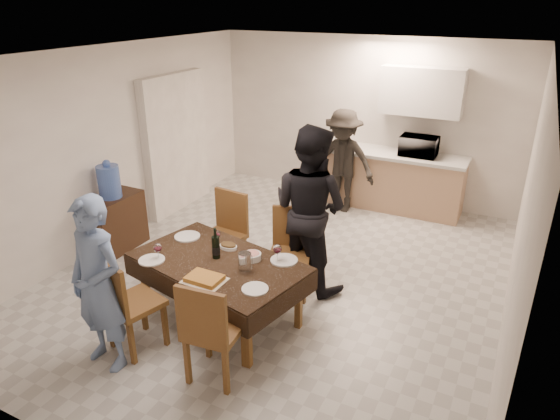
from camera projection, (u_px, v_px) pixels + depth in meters
The scene contains 33 objects.
floor at pixel (282, 274), 6.13m from camera, with size 5.00×6.00×0.02m, color #B7B7B2.
ceiling at pixel (282, 54), 5.10m from camera, with size 5.00×6.00×0.02m, color white.
wall_back at pixel (364, 119), 8.07m from camera, with size 5.00×0.02×2.60m, color silver.
wall_front at pixel (71, 314), 3.15m from camera, with size 5.00×0.02×2.60m, color silver.
wall_left at pixel (114, 146), 6.64m from camera, with size 0.02×6.00×2.60m, color silver.
wall_right at pixel (525, 214), 4.58m from camera, with size 0.02×6.00×2.60m, color silver.
stub_partition at pixel (176, 143), 7.69m from camera, with size 0.15×1.40×2.10m, color white.
kitchen_base_cabinet at pixel (391, 182), 7.91m from camera, with size 2.20×0.60×0.86m, color #A07D60.
kitchen_worktop at pixel (393, 154), 7.73m from camera, with size 2.24×0.64×0.05m, color beige.
upper_cabinet at pixel (422, 91), 7.34m from camera, with size 1.20×0.34×0.70m, color silver.
dining_table at pixel (218, 263), 5.06m from camera, with size 1.92×1.37×0.68m.
chair_near_left at pixel (126, 297), 4.57m from camera, with size 0.56×0.57×0.54m.
chair_near_right at pixel (208, 323), 4.19m from camera, with size 0.50×0.51×0.55m.
chair_far_left at pixel (216, 231), 5.79m from camera, with size 0.52×0.52×0.56m.
chair_far_right at pixel (286, 249), 5.43m from camera, with size 0.57×0.58×0.54m.
console at pixel (115, 223), 6.61m from camera, with size 0.40×0.81×0.75m, color #311D10.
water_jug at pixel (109, 182), 6.37m from camera, with size 0.28×0.28×0.42m, color #486DC6.
wine_bottle at pixel (216, 243), 5.04m from camera, with size 0.08×0.08×0.33m, color black, non-canonical shape.
water_pitcher at pixel (245, 262), 4.82m from camera, with size 0.13×0.13×0.19m, color white.
savoury_tart at pixel (204, 279), 4.68m from camera, with size 0.39×0.29×0.05m, color #B47B34.
salad_bowl at pixel (252, 256), 5.06m from camera, with size 0.18×0.18×0.07m, color white.
mushroom_dish at pixel (228, 247), 5.29m from camera, with size 0.18×0.18×0.03m, color white.
wine_glass_a at pixel (158, 252), 5.03m from camera, with size 0.08×0.08×0.19m, color white, non-canonical shape.
wine_glass_b at pixel (277, 253), 4.99m from camera, with size 0.09×0.09×0.20m, color white, non-canonical shape.
wine_glass_c at pixel (217, 237), 5.34m from camera, with size 0.08×0.08×0.17m, color white, non-canonical shape.
plate_near_left at pixel (152, 260), 5.04m from camera, with size 0.27×0.27×0.02m, color white.
plate_near_right at pixel (255, 289), 4.55m from camera, with size 0.25×0.25×0.01m, color white.
plate_far_left at pixel (187, 236), 5.54m from camera, with size 0.28×0.28×0.02m, color white.
plate_far_right at pixel (284, 260), 5.04m from camera, with size 0.28×0.28×0.02m, color white.
microwave at pixel (419, 146), 7.51m from camera, with size 0.55×0.37×0.30m, color silver.
person_near at pixel (98, 285), 4.35m from camera, with size 0.60×0.40×1.65m, color #5F7AA4.
person_far at pixel (310, 209), 5.57m from camera, with size 0.93×0.73×1.92m, color black.
person_kitchen at pixel (342, 161), 7.67m from camera, with size 1.04×0.60×1.61m, color black.
Camera 1 is at (2.37, -4.76, 3.16)m, focal length 32.00 mm.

